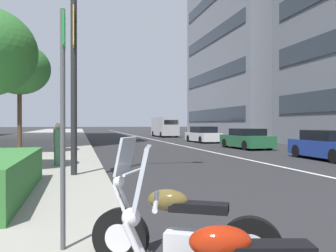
# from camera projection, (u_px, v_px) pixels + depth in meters

# --- Properties ---
(sidewalk_right_plaza) EXTENTS (160.00, 10.31, 0.15)m
(sidewalk_right_plaza) POSITION_uv_depth(u_px,v_px,m) (28.00, 142.00, 30.58)
(sidewalk_right_plaza) COLOR gray
(sidewalk_right_plaza) RESTS_ON ground
(lane_centre_stripe) EXTENTS (110.00, 0.16, 0.01)m
(lane_centre_stripe) POSITION_uv_depth(u_px,v_px,m) (151.00, 139.00, 38.31)
(lane_centre_stripe) COLOR silver
(lane_centre_stripe) RESTS_ON ground
(motorcycle_mid_row) EXTENTS (1.13, 1.93, 1.49)m
(motorcycle_mid_row) POSITION_uv_depth(u_px,v_px,m) (179.00, 232.00, 3.91)
(motorcycle_mid_row) COLOR black
(motorcycle_mid_row) RESTS_ON ground
(car_following_behind) EXTENTS (4.32, 2.00, 1.35)m
(car_following_behind) POSITION_uv_depth(u_px,v_px,m) (330.00, 146.00, 16.17)
(car_following_behind) COLOR navy
(car_following_behind) RESTS_ON ground
(car_lead_in_lane) EXTENTS (4.37, 2.08, 1.33)m
(car_lead_in_lane) POSITION_uv_depth(u_px,v_px,m) (246.00, 139.00, 23.51)
(car_lead_in_lane) COLOR #236038
(car_lead_in_lane) RESTS_ON ground
(car_approaching_light) EXTENTS (4.64, 1.98, 1.42)m
(car_approaching_light) POSITION_uv_depth(u_px,v_px,m) (203.00, 135.00, 31.39)
(car_approaching_light) COLOR silver
(car_approaching_light) RESTS_ON ground
(delivery_van_ahead) EXTENTS (5.99, 2.34, 2.46)m
(delivery_van_ahead) POSITION_uv_depth(u_px,v_px,m) (165.00, 126.00, 44.86)
(delivery_van_ahead) COLOR #B7B7BC
(delivery_van_ahead) RESTS_ON ground
(parking_sign_by_curb) EXTENTS (0.32, 0.06, 2.85)m
(parking_sign_by_curb) POSITION_uv_depth(u_px,v_px,m) (63.00, 107.00, 4.19)
(parking_sign_by_curb) COLOR #47494C
(parking_sign_by_curb) RESTS_ON sidewalk_right_plaza
(street_lamp_with_banners) EXTENTS (1.26, 2.79, 8.14)m
(street_lamp_with_banners) POSITION_uv_depth(u_px,v_px,m) (88.00, 9.00, 10.43)
(street_lamp_with_banners) COLOR #232326
(street_lamp_with_banners) RESTS_ON sidewalk_right_plaza
(clipped_hedge_bed) EXTENTS (5.06, 1.10, 0.84)m
(clipped_hedge_bed) POSITION_uv_depth(u_px,v_px,m) (2.00, 176.00, 7.35)
(clipped_hedge_bed) COLOR #337033
(clipped_hedge_bed) RESTS_ON sidewalk_right_plaza
(street_tree_near_plaza_corner) EXTENTS (3.09, 3.09, 5.63)m
(street_tree_near_plaza_corner) POSITION_uv_depth(u_px,v_px,m) (19.00, 69.00, 18.13)
(street_tree_near_plaza_corner) COLOR #473323
(street_tree_near_plaza_corner) RESTS_ON sidewalk_right_plaza
(pedestrian_on_plaza) EXTENTS (0.45, 0.35, 1.53)m
(pedestrian_on_plaza) POSITION_uv_depth(u_px,v_px,m) (58.00, 144.00, 12.70)
(pedestrian_on_plaza) COLOR #3F724C
(pedestrian_on_plaza) RESTS_ON sidewalk_right_plaza
(office_tower_mid_left) EXTENTS (20.91, 14.57, 34.44)m
(office_tower_mid_left) POSITION_uv_depth(u_px,v_px,m) (264.00, 5.00, 46.27)
(office_tower_mid_left) COLOR gray
(office_tower_mid_left) RESTS_ON ground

